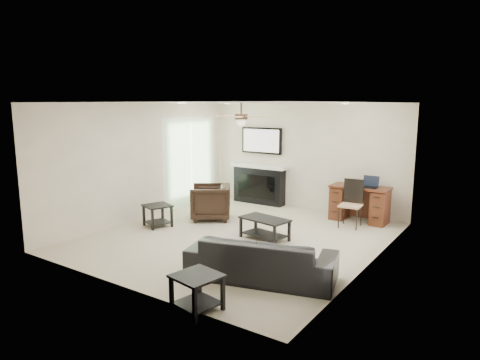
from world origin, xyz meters
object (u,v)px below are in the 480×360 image
(coffee_table, at_px, (265,229))
(fireplace_unit, at_px, (259,166))
(armchair, at_px, (210,202))
(desk, at_px, (359,204))
(sofa, at_px, (261,258))

(coffee_table, xyz_separation_m, fireplace_unit, (-1.63, 2.43, 0.75))
(armchair, xyz_separation_m, coffee_table, (1.70, -0.55, -0.18))
(fireplace_unit, height_order, desk, fireplace_unit)
(sofa, relative_size, fireplace_unit, 1.10)
(armchair, relative_size, coffee_table, 0.93)
(fireplace_unit, bearing_deg, armchair, -92.25)
(armchair, distance_m, coffee_table, 1.80)
(desk, bearing_deg, fireplace_unit, 175.10)
(armchair, bearing_deg, fireplace_unit, 143.49)
(fireplace_unit, bearing_deg, coffee_table, -56.20)
(armchair, bearing_deg, sofa, 16.16)
(coffee_table, relative_size, fireplace_unit, 0.47)
(armchair, height_order, fireplace_unit, fireplace_unit)
(armchair, relative_size, fireplace_unit, 0.44)
(coffee_table, bearing_deg, desk, 74.67)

